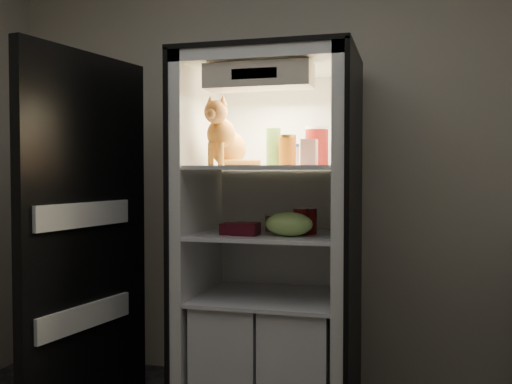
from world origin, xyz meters
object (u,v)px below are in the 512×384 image
Objects in this scene: refrigerator at (272,259)px; berry_box_left at (233,229)px; tabby_cat at (225,140)px; mayo_tub at (291,155)px; parmesan_shaker at (273,147)px; cream_carton at (309,152)px; grape_bag at (289,224)px; pepper_jar at (317,146)px; soda_can_b at (310,221)px; soda_can_c at (300,221)px; soda_can_a at (301,221)px; salsa_jar at (287,150)px; condiment_jar at (272,222)px; berry_box_right at (246,229)px.

refrigerator reaches higher than berry_box_left.
tabby_cat is 0.39m from mayo_tub.
cream_carton is at bearing -31.68° from parmesan_shaker.
cream_carton is 0.54× the size of grape_bag.
soda_can_b is at bearing -96.26° from pepper_jar.
soda_can_c is (0.18, -0.12, 0.22)m from refrigerator.
soda_can_b is 0.14m from grape_bag.
soda_can_a is at bearing 98.99° from soda_can_c.
grape_bag is at bearing 0.50° from berry_box_left.
salsa_jar is 1.22× the size of cream_carton.
salsa_jar is 1.64× the size of condiment_jar.
pepper_jar is 1.52× the size of soda_can_c.
cream_carton is 0.43m from soda_can_a.
tabby_cat reaches higher than pepper_jar.
berry_box_left is (-0.34, -0.07, -0.04)m from soda_can_c.
berry_box_right is at bearing -133.32° from soda_can_a.
cream_carton is (0.14, -0.26, 0.00)m from mayo_tub.
pepper_jar is 0.41m from soda_can_b.
soda_can_a is at bearing 109.42° from cream_carton.
pepper_jar is at bearing 52.67° from salsa_jar.
berry_box_right is at bearing -18.10° from tabby_cat.
parmesan_shaker is 0.43m from soda_can_b.
berry_box_left is at bearing -162.71° from soda_can_b.
soda_can_c is at bearing -13.82° from salsa_jar.
tabby_cat is at bearing 172.50° from grape_bag.
tabby_cat is at bearing 154.01° from berry_box_right.
soda_can_c is 0.58× the size of grape_bag.
soda_can_b is at bearing -17.09° from refrigerator.
condiment_jar is at bearing -143.78° from mayo_tub.
refrigerator reaches higher than pepper_jar.
salsa_jar is at bearing -163.31° from soda_can_b.
parmesan_shaker reaches higher than cream_carton.
parmesan_shaker is 1.52× the size of cream_carton.
soda_can_a is (0.37, 0.19, -0.43)m from tabby_cat.
berry_box_right is (0.13, -0.06, -0.45)m from tabby_cat.
cream_carton reaches higher than mayo_tub.
grape_bag is (0.14, -0.20, 0.01)m from condiment_jar.
berry_box_right is (0.07, -0.02, 0.00)m from berry_box_left.
soda_can_a is 0.85× the size of soda_can_c.
cream_carton is at bearing -70.58° from soda_can_a.
grape_bag is at bearing -72.23° from salsa_jar.
salsa_jar is 0.38m from soda_can_b.
condiment_jar is at bearing 44.15° from tabby_cat.
condiment_jar is at bearing 124.26° from grape_bag.
condiment_jar is (-0.22, 0.09, -0.02)m from soda_can_b.
grape_bag is 1.91× the size of berry_box_right.
tabby_cat is 0.46m from berry_box_left.
refrigerator is 0.60m from salsa_jar.
refrigerator is 19.62× the size of condiment_jar.
soda_can_a is at bearing 19.33° from refrigerator.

